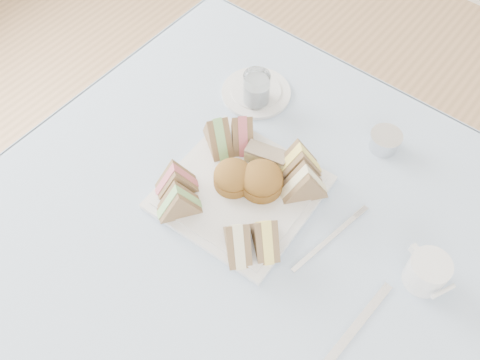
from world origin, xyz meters
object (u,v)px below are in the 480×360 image
Objects in this scene: table at (241,295)px; serving_plate at (240,192)px; creamer_jug at (427,272)px; water_glass at (256,90)px.

table is 0.39m from serving_plate.
serving_plate is 0.39m from creamer_jug.
creamer_jug is (0.34, 0.11, 0.41)m from table.
water_glass reaches higher than serving_plate.
serving_plate is at bearing -145.64° from creamer_jug.
water_glass is at bearing 122.59° from table.
creamer_jug is (0.51, -0.15, -0.01)m from water_glass.
water_glass is (-0.13, 0.22, 0.04)m from serving_plate.
creamer_jug is (0.38, 0.06, 0.03)m from serving_plate.
serving_plate reaches higher than table.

